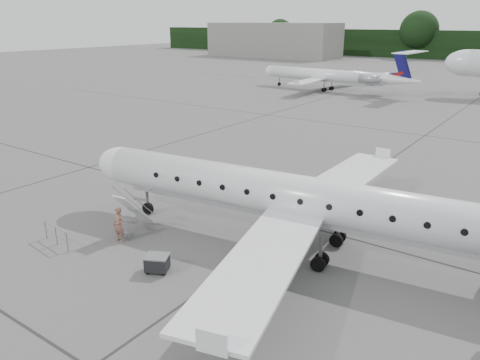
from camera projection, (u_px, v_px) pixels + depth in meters
The scene contains 8 objects.
ground at pixel (316, 277), 20.71m from camera, with size 320.00×320.00×0.00m, color #595957.
terminal_building at pixel (273, 40), 142.25m from camera, with size 40.00×14.00×10.00m, color slate.
main_regional_jet at pixel (312, 178), 21.82m from camera, with size 29.59×21.31×7.59m, color silver, non-canonical shape.
airstair at pixel (135, 211), 24.79m from camera, with size 0.85×2.28×2.38m, color silver, non-canonical shape.
passenger at pixel (119, 225), 23.80m from camera, with size 0.67×0.44×1.83m, color #89594A.
safety_railing at pixel (56, 236), 23.51m from camera, with size 2.20×0.08×1.00m, color gray, non-canonical shape.
baggage_cart at pixel (157, 263), 21.02m from camera, with size 0.99×0.80×0.86m, color black, non-canonical shape.
bg_regional_left at pixel (324, 69), 74.59m from camera, with size 25.55×18.40×6.70m, color silver, non-canonical shape.
Camera 1 is at (7.81, -16.77, 10.79)m, focal length 35.00 mm.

